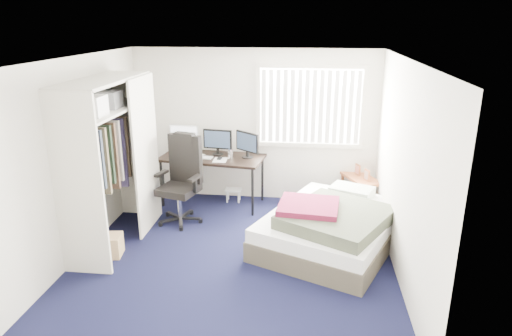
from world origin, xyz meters
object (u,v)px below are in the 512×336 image
object	(u,v)px
desk	(213,155)
office_chair	(182,188)
bed	(332,226)
nightstand	(361,181)

from	to	relation	value
desk	office_chair	bearing A→B (deg)	-114.40
bed	nightstand	bearing A→B (deg)	70.08
nightstand	desk	bearing A→B (deg)	-177.73
nightstand	bed	xyz separation A→B (m)	(-0.50, -1.39, -0.16)
office_chair	bed	world-z (taller)	office_chair
nightstand	office_chair	bearing A→B (deg)	-163.17
office_chair	nightstand	xyz separation A→B (m)	(2.72, 0.82, -0.06)
office_chair	nightstand	size ratio (longest dim) A/B	1.59
desk	nightstand	xyz separation A→B (m)	(2.39, 0.09, -0.38)
bed	office_chair	bearing A→B (deg)	165.60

